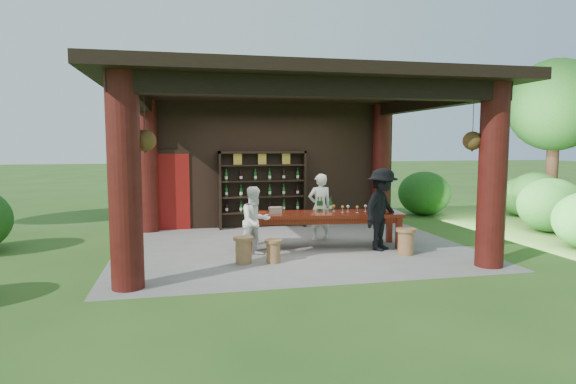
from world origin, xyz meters
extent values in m
plane|color=#2D5119|center=(0.00, 0.00, 0.00)|extent=(90.00, 90.00, 0.00)
cube|color=slate|center=(0.00, 0.00, -0.05)|extent=(7.40, 5.90, 0.10)
cube|color=black|center=(0.00, 2.75, 1.65)|extent=(7.00, 0.18, 3.30)
cube|color=maroon|center=(-2.60, 2.65, 1.00)|extent=(0.95, 0.06, 2.00)
cylinder|color=#380C0A|center=(-3.15, -2.40, 1.65)|extent=(0.50, 0.50, 3.30)
cylinder|color=#380C0A|center=(3.15, -2.40, 1.65)|extent=(0.50, 0.50, 3.30)
cylinder|color=#380C0A|center=(-3.15, 2.55, 1.65)|extent=(0.50, 0.50, 3.30)
cylinder|color=#380C0A|center=(3.15, 2.55, 1.65)|extent=(0.50, 0.50, 3.30)
cube|color=black|center=(0.00, -2.40, 3.15)|extent=(6.70, 0.35, 0.35)
cube|color=black|center=(-3.15, 0.00, 3.15)|extent=(0.30, 5.20, 0.30)
cube|color=black|center=(3.15, 0.00, 3.15)|extent=(0.30, 5.20, 0.30)
cube|color=black|center=(0.00, 0.00, 3.40)|extent=(7.50, 6.00, 0.20)
cylinder|color=black|center=(-2.85, -2.20, 2.62)|extent=(0.01, 0.01, 0.75)
cone|color=black|center=(-2.85, -2.20, 2.17)|extent=(0.32, 0.32, 0.18)
sphere|color=#1E5919|center=(-2.85, -2.20, 2.28)|extent=(0.34, 0.34, 0.34)
cylinder|color=black|center=(2.85, -2.20, 2.62)|extent=(0.01, 0.01, 0.75)
cone|color=black|center=(2.85, -2.20, 2.17)|extent=(0.32, 0.32, 0.18)
sphere|color=#1E5919|center=(2.85, -2.20, 2.28)|extent=(0.34, 0.34, 0.34)
cube|color=#631E0E|center=(0.66, -0.18, 0.71)|extent=(3.44, 1.26, 0.08)
cube|color=#631E0E|center=(0.66, -0.18, 0.61)|extent=(3.23, 1.08, 0.12)
cube|color=#631E0E|center=(-0.93, -0.33, 0.34)|extent=(0.13, 0.13, 0.67)
cube|color=#631E0E|center=(2.17, -0.70, 0.34)|extent=(0.13, 0.13, 0.67)
cube|color=#631E0E|center=(-0.85, 0.33, 0.34)|extent=(0.13, 0.13, 0.67)
cube|color=#631E0E|center=(2.25, -0.04, 0.34)|extent=(0.13, 0.13, 0.67)
cylinder|color=brown|center=(-0.66, -1.31, 0.19)|extent=(0.26, 0.26, 0.38)
cylinder|color=brown|center=(-0.66, -1.31, 0.41)|extent=(0.33, 0.33, 0.05)
cylinder|color=brown|center=(2.07, -1.23, 0.24)|extent=(0.32, 0.32, 0.47)
cylinder|color=brown|center=(2.07, -1.23, 0.50)|extent=(0.41, 0.41, 0.06)
cylinder|color=brown|center=(-1.21, -1.24, 0.22)|extent=(0.30, 0.30, 0.44)
cylinder|color=brown|center=(-1.21, -1.24, 0.47)|extent=(0.38, 0.38, 0.06)
imported|color=white|center=(0.80, 0.59, 0.77)|extent=(0.58, 0.41, 1.54)
imported|color=white|center=(-0.91, -0.69, 0.69)|extent=(0.82, 0.75, 1.39)
imported|color=black|center=(1.76, -0.74, 0.86)|extent=(1.27, 1.17, 1.72)
cube|color=#BF6672|center=(-0.38, -0.11, 0.82)|extent=(0.28, 0.21, 0.14)
ellipsoid|color=#194C14|center=(6.76, 0.29, 0.58)|extent=(1.60, 1.60, 1.36)
ellipsoid|color=#194C14|center=(5.04, 3.60, 0.58)|extent=(1.60, 1.60, 1.36)
ellipsoid|color=#194C14|center=(8.07, 2.43, 0.58)|extent=(1.60, 1.60, 1.36)
ellipsoid|color=#194C14|center=(7.91, 2.76, 0.51)|extent=(1.41, 1.41, 1.20)
cylinder|color=#3F2819|center=(8.91, 2.79, 1.60)|extent=(0.36, 0.36, 3.20)
sphere|color=#194C14|center=(8.91, 2.79, 3.40)|extent=(2.80, 2.80, 2.80)
camera|label=1|loc=(-2.28, -10.03, 2.24)|focal=30.00mm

